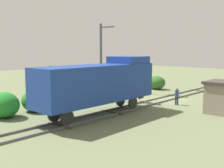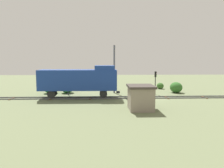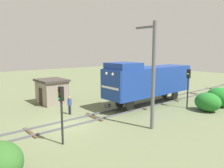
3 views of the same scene
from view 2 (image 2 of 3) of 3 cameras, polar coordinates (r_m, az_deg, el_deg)
ground_plane at (r=32.68m, az=9.28°, el=-3.58°), size 101.08×101.08×0.00m
railway_track at (r=32.67m, az=9.29°, el=-3.46°), size 2.40×67.38×0.16m
locomotive at (r=31.85m, az=-8.53°, el=1.21°), size 2.90×11.60×4.60m
traffic_signal_near at (r=35.86m, az=11.28°, el=1.45°), size 0.32×0.34×3.73m
traffic_signal_mid at (r=35.51m, az=-11.46°, el=1.72°), size 0.32×0.34×4.03m
worker_near_track at (r=29.88m, az=6.95°, el=-2.54°), size 0.38×0.38×1.70m
catenary_mast at (r=36.55m, az=0.60°, el=4.25°), size 1.94×0.28×8.02m
relay_hut at (r=24.75m, az=7.49°, el=-3.45°), size 3.50×2.90×2.74m
bush_near at (r=37.68m, az=-11.59°, el=-0.90°), size 2.54×2.08×1.85m
bush_mid at (r=38.78m, az=16.40°, el=-0.86°), size 2.49×2.04×1.81m
bush_far at (r=38.13m, az=-15.79°, el=-0.79°), size 2.80×2.29×2.04m
bush_back at (r=43.31m, az=12.48°, el=-0.46°), size 1.61×1.32×1.17m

